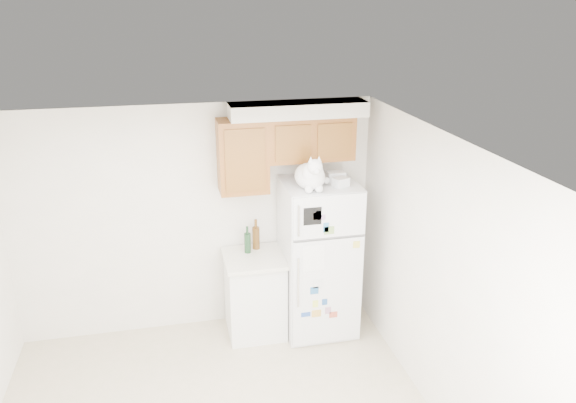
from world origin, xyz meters
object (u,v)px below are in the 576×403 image
object	(u,v)px
cat	(311,175)
bottle_amber	(256,234)
storage_box_back	(336,176)
bottle_green	(247,240)
storage_box_front	(341,182)
base_counter	(255,294)
refrigerator	(319,258)

from	to	relation	value
cat	bottle_amber	distance (m)	0.99
storage_box_back	bottle_amber	size ratio (longest dim) A/B	0.53
cat	bottle_green	bearing A→B (deg)	151.97
cat	storage_box_back	world-z (taller)	cat
bottle_amber	cat	bearing A→B (deg)	-38.71
cat	storage_box_front	bearing A→B (deg)	2.09
bottle_amber	storage_box_back	bearing A→B (deg)	-14.39
storage_box_back	storage_box_front	size ratio (longest dim) A/B	1.20
cat	bottle_green	world-z (taller)	cat
base_counter	bottle_amber	bearing A→B (deg)	72.70
storage_box_back	bottle_green	bearing A→B (deg)	172.25
base_counter	refrigerator	bearing A→B (deg)	-6.09
storage_box_front	bottle_amber	distance (m)	1.11
cat	bottle_amber	xyz separation A→B (m)	(-0.50, 0.40, -0.75)
base_counter	cat	distance (m)	1.50
storage_box_back	storage_box_front	bearing A→B (deg)	-91.36
refrigerator	bottle_green	xyz separation A→B (m)	(-0.74, 0.17, 0.22)
bottle_amber	refrigerator	bearing A→B (deg)	-21.36
base_counter	cat	bearing A→B (deg)	-22.08
refrigerator	cat	xyz separation A→B (m)	(-0.14, -0.15, 0.99)
base_counter	bottle_amber	distance (m)	0.65
storage_box_front	bottle_green	size ratio (longest dim) A/B	0.50
base_counter	storage_box_back	world-z (taller)	storage_box_back
storage_box_back	cat	bearing A→B (deg)	-148.75
cat	bottle_amber	size ratio (longest dim) A/B	1.59
refrigerator	bottle_green	bearing A→B (deg)	167.03
bottle_amber	bottle_green	bearing A→B (deg)	-143.45
storage_box_front	bottle_green	distance (m)	1.18
cat	bottle_green	distance (m)	1.03
refrigerator	storage_box_back	distance (m)	0.92
refrigerator	storage_box_back	world-z (taller)	storage_box_back
refrigerator	base_counter	world-z (taller)	refrigerator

